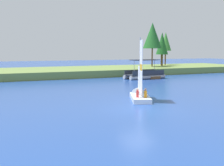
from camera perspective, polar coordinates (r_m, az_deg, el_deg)
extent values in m
plane|color=#234793|center=(21.57, 4.98, -5.18)|extent=(200.00, 200.00, 0.00)
cube|color=olive|center=(50.42, -12.71, 1.98)|extent=(80.00, 14.27, 1.13)
cylinder|color=brown|center=(57.37, 7.77, 4.91)|extent=(0.26, 0.26, 3.50)
cone|color=#1E5B23|center=(57.42, 7.84, 9.09)|extent=(3.60, 3.60, 4.87)
cylinder|color=brown|center=(60.52, 9.61, 4.39)|extent=(0.44, 0.44, 2.30)
cone|color=#1E5B23|center=(60.50, 9.67, 7.57)|extent=(2.44, 2.44, 4.42)
cylinder|color=brown|center=(64.53, 10.27, 4.82)|extent=(0.27, 0.27, 3.03)
cone|color=#387F33|center=(64.53, 10.34, 7.91)|extent=(2.46, 2.46, 3.91)
cube|color=brown|center=(46.86, 6.67, 1.30)|extent=(1.71, 5.47, 0.37)
cube|color=silver|center=(25.71, 5.46, -2.86)|extent=(3.09, 4.50, 0.39)
cone|color=silver|center=(27.81, 4.98, -2.16)|extent=(1.66, 1.52, 1.34)
cylinder|color=#B7B7BC|center=(25.84, 5.42, 3.21)|extent=(0.08, 0.08, 5.01)
cube|color=white|center=(24.93, 5.65, 3.10)|extent=(0.77, 1.69, 4.52)
cube|color=orange|center=(24.93, 5.65, 3.03)|extent=(0.71, 1.53, 0.54)
cube|color=white|center=(26.64, 5.23, 0.79)|extent=(0.53, 1.14, 2.28)
cylinder|color=#B7B7BC|center=(25.17, 5.60, -2.11)|extent=(0.80, 1.71, 0.06)
cube|color=orange|center=(24.66, 6.50, -2.14)|extent=(0.30, 0.34, 0.57)
sphere|color=tan|center=(24.60, 6.51, -1.23)|extent=(0.20, 0.20, 0.20)
cube|color=red|center=(24.68, 4.96, -2.14)|extent=(0.30, 0.34, 0.56)
sphere|color=tan|center=(24.62, 4.97, -1.25)|extent=(0.20, 0.20, 0.20)
cylinder|color=#B2B2B7|center=(45.50, 5.66, 1.31)|extent=(6.39, 1.31, 0.60)
cylinder|color=#B2B2B7|center=(44.19, 6.95, 1.14)|extent=(6.39, 1.31, 0.60)
cube|color=#2D333D|center=(44.81, 6.30, 1.67)|extent=(6.32, 2.93, 0.10)
cube|color=#2D333D|center=(45.60, 5.51, 2.20)|extent=(5.83, 0.75, 0.60)
cube|color=#2D333D|center=(43.97, 7.13, 2.03)|extent=(5.83, 0.75, 0.60)
cylinder|color=#B2B2B7|center=(45.92, 8.21, 3.13)|extent=(0.06, 0.06, 2.10)
cylinder|color=#B2B2B7|center=(43.60, 4.33, 3.01)|extent=(0.06, 0.06, 2.10)
cube|color=black|center=(44.68, 6.34, 4.47)|extent=(4.53, 2.51, 0.08)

